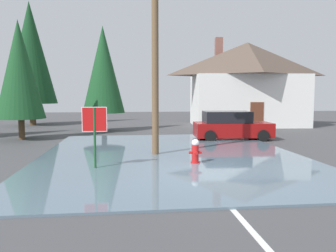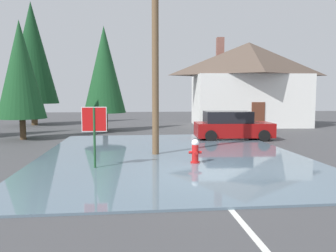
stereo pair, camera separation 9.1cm
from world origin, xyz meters
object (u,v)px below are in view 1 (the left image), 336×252
(fire_hydrant, at_px, (195,152))
(utility_pole, at_px, (155,54))
(stop_sign_near, at_px, (95,125))
(pine_tree_tall_left, at_px, (30,53))
(pine_tree_mid_left, at_px, (19,70))
(house, at_px, (247,83))
(parked_car, at_px, (231,126))
(pine_tree_short_left, at_px, (103,70))

(fire_hydrant, distance_m, utility_pole, 4.43)
(stop_sign_near, relative_size, fire_hydrant, 2.29)
(utility_pole, bearing_deg, pine_tree_tall_left, 120.83)
(stop_sign_near, relative_size, pine_tree_mid_left, 0.32)
(utility_pole, height_order, pine_tree_tall_left, pine_tree_tall_left)
(stop_sign_near, distance_m, utility_pole, 4.26)
(house, distance_m, pine_tree_mid_left, 17.40)
(house, relative_size, pine_tree_mid_left, 1.47)
(stop_sign_near, distance_m, parked_car, 9.93)
(parked_car, xyz_separation_m, pine_tree_mid_left, (-11.85, 1.26, 3.18))
(pine_tree_mid_left, bearing_deg, fire_hydrant, -42.91)
(fire_hydrant, distance_m, house, 17.13)
(utility_pole, bearing_deg, pine_tree_mid_left, 140.57)
(house, height_order, parked_car, house)
(fire_hydrant, xyz_separation_m, pine_tree_tall_left, (-10.43, 17.27, 5.52))
(house, height_order, pine_tree_tall_left, pine_tree_tall_left)
(house, distance_m, pine_tree_tall_left, 18.03)
(house, bearing_deg, pine_tree_mid_left, -155.20)
(stop_sign_near, distance_m, pine_tree_mid_left, 9.98)
(stop_sign_near, xyz_separation_m, pine_tree_tall_left, (-6.88, 17.73, 4.45))
(stop_sign_near, xyz_separation_m, utility_pole, (2.25, 2.44, 2.67))
(fire_hydrant, xyz_separation_m, utility_pole, (-1.31, 1.99, 3.74))
(pine_tree_tall_left, bearing_deg, fire_hydrant, -58.87)
(parked_car, bearing_deg, pine_tree_tall_left, 142.33)
(utility_pole, relative_size, pine_tree_tall_left, 0.79)
(utility_pole, bearing_deg, house, 56.86)
(pine_tree_tall_left, bearing_deg, utility_pole, -59.17)
(house, bearing_deg, parked_car, -114.71)
(pine_tree_tall_left, relative_size, pine_tree_mid_left, 1.51)
(stop_sign_near, relative_size, pine_tree_tall_left, 0.21)
(fire_hydrant, relative_size, pine_tree_mid_left, 0.14)
(stop_sign_near, xyz_separation_m, house, (10.86, 15.63, 2.01))
(utility_pole, bearing_deg, pine_tree_short_left, 106.10)
(utility_pole, height_order, parked_car, utility_pole)
(stop_sign_near, xyz_separation_m, parked_car, (6.92, 7.07, -0.76))
(stop_sign_near, height_order, pine_tree_tall_left, pine_tree_tall_left)
(house, height_order, pine_tree_mid_left, house)
(utility_pole, distance_m, house, 15.77)
(fire_hydrant, xyz_separation_m, pine_tree_short_left, (-4.15, 11.84, 3.81))
(house, xyz_separation_m, parked_car, (-3.94, -8.56, -2.77))
(fire_hydrant, height_order, house, house)
(fire_hydrant, height_order, pine_tree_mid_left, pine_tree_mid_left)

